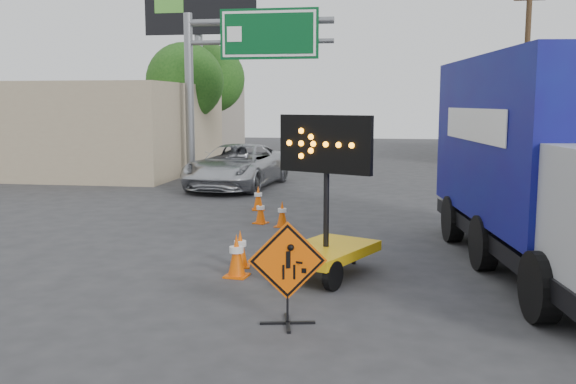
% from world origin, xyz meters
% --- Properties ---
extents(ground, '(100.00, 100.00, 0.00)m').
position_xyz_m(ground, '(0.00, 0.00, 0.00)').
color(ground, '#2D2D30').
rests_on(ground, ground).
extents(curb_right, '(0.40, 60.00, 0.12)m').
position_xyz_m(curb_right, '(7.20, 15.00, 0.06)').
color(curb_right, gray).
rests_on(curb_right, ground).
extents(storefront_left_near, '(14.00, 10.00, 4.00)m').
position_xyz_m(storefront_left_near, '(-14.00, 20.00, 2.00)').
color(storefront_left_near, tan).
rests_on(storefront_left_near, ground).
extents(storefront_left_far, '(12.00, 10.00, 4.40)m').
position_xyz_m(storefront_left_far, '(-15.00, 34.00, 2.20)').
color(storefront_left_far, gray).
rests_on(storefront_left_far, ground).
extents(highway_gantry, '(6.18, 0.38, 6.90)m').
position_xyz_m(highway_gantry, '(-4.43, 17.96, 5.07)').
color(highway_gantry, slate).
rests_on(highway_gantry, ground).
extents(billboard, '(6.10, 0.54, 9.85)m').
position_xyz_m(billboard, '(-8.35, 25.87, 7.35)').
color(billboard, slate).
rests_on(billboard, ground).
extents(utility_pole_far, '(1.80, 0.26, 9.00)m').
position_xyz_m(utility_pole_far, '(8.00, 24.00, 4.68)').
color(utility_pole_far, '#452E1D').
rests_on(utility_pole_far, ground).
extents(tree_left_near, '(3.71, 3.71, 6.03)m').
position_xyz_m(tree_left_near, '(-8.00, 22.00, 4.16)').
color(tree_left_near, '#452E1D').
rests_on(tree_left_near, ground).
extents(tree_left_far, '(4.10, 4.10, 6.66)m').
position_xyz_m(tree_left_far, '(-9.00, 30.00, 4.60)').
color(tree_left_far, '#452E1D').
rests_on(tree_left_far, ground).
extents(construction_sign, '(1.12, 0.80, 1.50)m').
position_xyz_m(construction_sign, '(0.41, 0.84, 0.80)').
color(construction_sign, black).
rests_on(construction_sign, ground).
extents(arrow_board, '(2.00, 2.40, 2.95)m').
position_xyz_m(arrow_board, '(0.69, 3.50, 0.66)').
color(arrow_board, '#E1AA0C').
rests_on(arrow_board, ground).
extents(pickup_truck, '(3.26, 6.08, 1.62)m').
position_xyz_m(pickup_truck, '(-3.85, 15.35, 0.81)').
color(pickup_truck, '#B2B5BA').
rests_on(pickup_truck, ground).
extents(box_truck, '(3.64, 8.82, 4.05)m').
position_xyz_m(box_truck, '(4.82, 4.55, 1.84)').
color(box_truck, black).
rests_on(box_truck, ground).
extents(cone_a, '(0.46, 0.46, 0.80)m').
position_xyz_m(cone_a, '(-0.92, 3.20, 0.40)').
color(cone_a, '#E55304').
rests_on(cone_a, ground).
extents(cone_b, '(0.43, 0.43, 0.73)m').
position_xyz_m(cone_b, '(-1.02, 3.92, 0.36)').
color(cone_b, '#E55304').
rests_on(cone_b, ground).
extents(cone_c, '(0.40, 0.40, 0.68)m').
position_xyz_m(cone_c, '(-0.90, 8.04, 0.34)').
color(cone_c, '#E55304').
rests_on(cone_c, ground).
extents(cone_d, '(0.42, 0.42, 0.66)m').
position_xyz_m(cone_d, '(-1.54, 8.42, 0.33)').
color(cone_d, '#E55304').
rests_on(cone_d, ground).
extents(cone_e, '(0.45, 0.45, 0.73)m').
position_xyz_m(cone_e, '(-2.04, 10.53, 0.36)').
color(cone_e, '#E55304').
rests_on(cone_e, ground).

